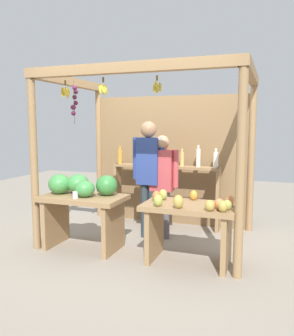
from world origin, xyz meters
TOP-DOWN VIEW (x-y plane):
  - ground_plane at (0.00, 0.00)m, footprint 12.00×12.00m
  - market_stall at (-0.01, 0.40)m, footprint 2.74×1.91m
  - fruit_counter_left at (-0.75, -0.64)m, footprint 1.13×0.65m
  - fruit_counter_right at (0.73, -0.69)m, footprint 1.10×0.65m
  - bottle_shelf_unit at (0.00, 0.68)m, footprint 1.75×0.22m
  - vendor_man at (-0.06, 0.05)m, footprint 0.48×0.23m
  - vendor_woman at (0.13, 0.08)m, footprint 0.48×0.20m

SIDE VIEW (x-z plane):
  - ground_plane at x=0.00m, z-range 0.00..0.00m
  - fruit_counter_right at x=0.73m, z-range 0.11..0.97m
  - fruit_counter_left at x=-0.75m, z-range 0.18..1.16m
  - bottle_shelf_unit at x=0.00m, z-range 0.12..1.47m
  - vendor_woman at x=0.13m, z-range 0.14..1.64m
  - vendor_man at x=-0.06m, z-range 0.18..1.88m
  - market_stall at x=-0.01m, z-range 0.20..2.55m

